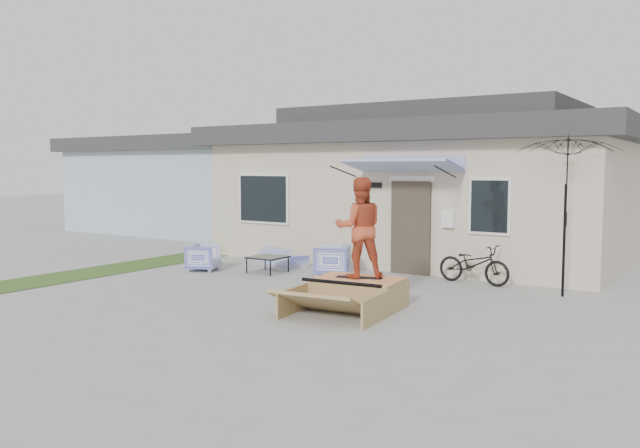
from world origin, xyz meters
The scene contains 13 objects.
ground centered at (0.00, 0.00, 0.00)m, with size 90.00×90.00×0.00m, color gray.
grass_strip centered at (-5.20, 2.00, 0.00)m, with size 1.40×8.00×0.01m, color #30501E.
house centered at (0.00, 7.99, 1.94)m, with size 10.80×8.49×4.10m.
neighbor_house centered at (-10.50, 10.00, 1.78)m, with size 8.60×7.60×3.50m.
loveseat centered at (-2.26, 4.04, 0.29)m, with size 1.48×0.44×0.58m, color #444FB5.
armchair_left centered at (-3.27, 2.27, 0.34)m, with size 0.67×0.62×0.69m, color #444FB5.
armchair_right centered at (-0.38, 3.32, 0.38)m, with size 0.74×0.69×0.76m, color #444FB5.
coffee_table centered at (-1.83, 2.86, 0.19)m, with size 0.76×0.76×0.38m, color black.
bicycle centered at (2.63, 4.07, 0.50)m, with size 0.55×1.58×1.01m, color black.
patio_umbrella centered at (4.49, 3.69, 1.75)m, with size 2.02×1.88×2.20m.
skate_ramp centered at (1.74, 0.81, 0.25)m, with size 1.48×1.97×0.49m, color #977949, non-canonical shape.
skateboard centered at (1.73, 0.86, 0.52)m, with size 0.80×0.20×0.05m, color black.
skater centered at (1.73, 0.86, 1.41)m, with size 0.85×0.65×1.73m, color #BE4629.
Camera 1 is at (7.23, -8.77, 2.40)m, focal length 36.30 mm.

